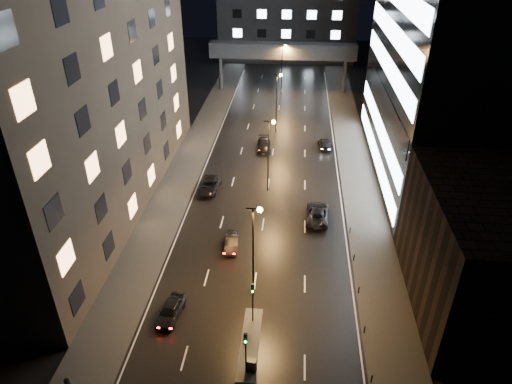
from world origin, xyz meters
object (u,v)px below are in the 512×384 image
Objects in this scene: car_toward_b at (325,144)px; car_toward_a at (317,213)px; car_away_c at (209,186)px; car_away_b at (232,242)px; car_away_d at (264,145)px; utility_cabinet at (251,365)px; car_away_a at (170,310)px.

car_toward_a is at bearing 77.58° from car_toward_b.
car_toward_a is (14.33, -5.58, 0.06)m from car_away_c.
car_toward_a is at bearing 29.93° from car_away_b.
car_away_c reaches higher than car_away_b.
car_away_d is 4.68× the size of utility_cabinet.
car_away_c is at bearing -18.15° from car_toward_a.
car_away_c is 15.38m from car_toward_a.
car_away_a is 36.84m from car_away_d.
car_away_b reaches higher than utility_cabinet.
car_away_b reaches higher than car_toward_b.
car_away_d reaches higher than car_toward_b.
car_away_c is 4.87× the size of utility_cabinet.
car_toward_b is at bearing 3.97° from car_away_d.
utility_cabinet is (-5.78, -22.46, -0.10)m from car_toward_a.
car_away_a is 0.97× the size of car_toward_b.
car_away_b is 0.76× the size of car_away_c.
car_away_d is at bearing 88.49° from car_away_a.
car_away_a is at bearing 60.14° from car_toward_b.
car_away_c is 29.32m from utility_cabinet.
car_toward_a reaches higher than car_toward_b.
car_away_a is 0.84× the size of car_away_d.
utility_cabinet is at bearing 78.71° from car_toward_a.
car_away_b is 0.79× the size of car_away_d.
car_away_b is 0.91× the size of car_toward_b.
car_toward_a is (7.98, -19.09, 0.05)m from car_away_d.
car_away_d is at bearing 82.21° from car_away_b.
car_toward_a is at bearing -72.24° from car_away_d.
car_toward_b is (9.68, 1.51, -0.10)m from car_away_d.
car_toward_a reaches higher than utility_cabinet.
car_away_a is at bearing -84.03° from car_away_c.
car_away_d reaches higher than car_away_a.
utility_cabinet is (7.96, -5.16, -0.04)m from car_away_a.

